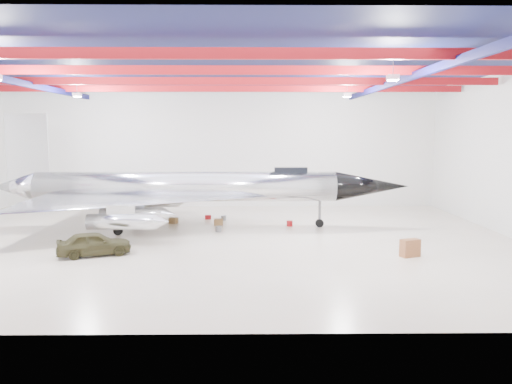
{
  "coord_description": "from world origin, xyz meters",
  "views": [
    {
      "loc": [
        2.79,
        -31.56,
        6.96
      ],
      "look_at": [
        3.18,
        2.0,
        2.91
      ],
      "focal_mm": 35.0,
      "sensor_mm": 36.0,
      "label": 1
    }
  ],
  "objects": [
    {
      "name": "ceiling",
      "position": [
        0.0,
        0.0,
        11.0
      ],
      "size": [
        40.0,
        40.0,
        0.0
      ],
      "primitive_type": "plane",
      "rotation": [
        3.14,
        0.0,
        0.0
      ],
      "color": "#0A0F38",
      "rests_on": "wall_back"
    },
    {
      "name": "spares_box",
      "position": [
        0.68,
        7.46,
        0.19
      ],
      "size": [
        0.53,
        0.53,
        0.37
      ],
      "primitive_type": "cylinder",
      "rotation": [
        0.0,
        0.0,
        0.38
      ],
      "color": "#59595B",
      "rests_on": "floor"
    },
    {
      "name": "jeep",
      "position": [
        -6.05,
        -3.83,
        0.69
      ],
      "size": [
        4.36,
        2.93,
        1.38
      ],
      "primitive_type": "imported",
      "rotation": [
        0.0,
        0.0,
        1.92
      ],
      "color": "#34311A",
      "rests_on": "floor"
    },
    {
      "name": "crate_small",
      "position": [
        -8.47,
        7.16,
        0.13
      ],
      "size": [
        0.46,
        0.41,
        0.27
      ],
      "primitive_type": "cube",
      "rotation": [
        0.0,
        0.0,
        0.32
      ],
      "color": "#59595B",
      "rests_on": "floor"
    },
    {
      "name": "jet_aircraft",
      "position": [
        -1.91,
        4.44,
        2.71
      ],
      "size": [
        30.26,
        17.31,
        8.27
      ],
      "rotation": [
        0.0,
        0.0,
        -0.0
      ],
      "color": "silver",
      "rests_on": "floor"
    },
    {
      "name": "floor",
      "position": [
        0.0,
        0.0,
        0.0
      ],
      "size": [
        40.0,
        40.0,
        0.0
      ],
      "primitive_type": "plane",
      "color": "beige",
      "rests_on": "ground"
    },
    {
      "name": "ceiling_structure",
      "position": [
        0.0,
        0.0,
        10.32
      ],
      "size": [
        39.5,
        29.5,
        1.08
      ],
      "color": "maroon",
      "rests_on": "ceiling"
    },
    {
      "name": "desk",
      "position": [
        11.75,
        -4.32,
        0.5
      ],
      "size": [
        1.21,
        0.91,
        0.99
      ],
      "primitive_type": "cube",
      "rotation": [
        0.0,
        0.0,
        0.38
      ],
      "color": "brown",
      "rests_on": "floor"
    },
    {
      "name": "tool_chest",
      "position": [
        5.72,
        4.94,
        0.2
      ],
      "size": [
        0.56,
        0.56,
        0.4
      ],
      "primitive_type": "cylinder",
      "rotation": [
        0.0,
        0.0,
        -0.3
      ],
      "color": "maroon",
      "rests_on": "floor"
    },
    {
      "name": "wall_back",
      "position": [
        0.0,
        15.0,
        5.5
      ],
      "size": [
        40.0,
        0.0,
        40.0
      ],
      "primitive_type": "plane",
      "rotation": [
        1.57,
        0.0,
        0.0
      ],
      "color": "silver",
      "rests_on": "floor"
    },
    {
      "name": "engine_drum",
      "position": [
        0.56,
        2.86,
        0.19
      ],
      "size": [
        0.5,
        0.5,
        0.38
      ],
      "primitive_type": "cylinder",
      "rotation": [
        0.0,
        0.0,
        0.18
      ],
      "color": "#59595B",
      "rests_on": "floor"
    },
    {
      "name": "oil_barrel",
      "position": [
        -3.1,
        6.13,
        0.21
      ],
      "size": [
        0.73,
        0.65,
        0.43
      ],
      "primitive_type": "cube",
      "rotation": [
        0.0,
        0.0,
        -0.31
      ],
      "color": "olive",
      "rests_on": "floor"
    },
    {
      "name": "toolbox_red",
      "position": [
        -0.61,
        7.94,
        0.17
      ],
      "size": [
        0.53,
        0.45,
        0.33
      ],
      "primitive_type": "cube",
      "rotation": [
        0.0,
        0.0,
        0.16
      ],
      "color": "maroon",
      "rests_on": "floor"
    },
    {
      "name": "parts_bin",
      "position": [
        0.39,
        5.43,
        0.23
      ],
      "size": [
        0.71,
        0.6,
        0.46
      ],
      "primitive_type": "cube",
      "rotation": [
        0.0,
        0.0,
        0.13
      ],
      "color": "olive",
      "rests_on": "floor"
    }
  ]
}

